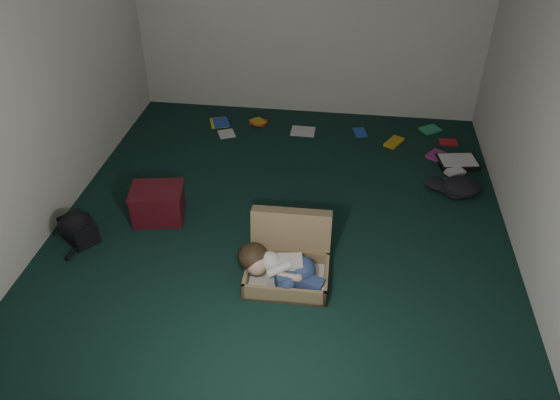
# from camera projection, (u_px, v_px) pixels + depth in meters

# --- Properties ---
(floor) EXTENTS (4.50, 4.50, 0.00)m
(floor) POSITION_uv_depth(u_px,v_px,m) (282.00, 222.00, 4.95)
(floor) COLOR black
(floor) RESTS_ON ground
(wall_back) EXTENTS (4.50, 0.00, 4.50)m
(wall_back) POSITION_uv_depth(u_px,v_px,m) (309.00, 4.00, 6.00)
(wall_back) COLOR silver
(wall_back) RESTS_ON ground
(wall_front) EXTENTS (4.50, 0.00, 4.50)m
(wall_front) POSITION_uv_depth(u_px,v_px,m) (215.00, 302.00, 2.38)
(wall_front) COLOR silver
(wall_front) RESTS_ON ground
(wall_left) EXTENTS (0.00, 4.50, 4.50)m
(wall_left) POSITION_uv_depth(u_px,v_px,m) (38.00, 75.00, 4.41)
(wall_left) COLOR silver
(wall_left) RESTS_ON ground
(wall_right) EXTENTS (0.00, 4.50, 4.50)m
(wall_right) POSITION_uv_depth(u_px,v_px,m) (555.00, 104.00, 3.97)
(wall_right) COLOR silver
(wall_right) RESTS_ON ground
(suitcase) EXTENTS (0.66, 0.64, 0.48)m
(suitcase) POSITION_uv_depth(u_px,v_px,m) (289.00, 258.00, 4.34)
(suitcase) COLOR olive
(suitcase) RESTS_ON floor
(person) EXTENTS (0.70, 0.33, 0.29)m
(person) POSITION_uv_depth(u_px,v_px,m) (281.00, 268.00, 4.18)
(person) COLOR beige
(person) RESTS_ON suitcase
(maroon_bin) EXTENTS (0.51, 0.44, 0.32)m
(maroon_bin) POSITION_uv_depth(u_px,v_px,m) (158.00, 204.00, 4.90)
(maroon_bin) COLOR #450E15
(maroon_bin) RESTS_ON floor
(backpack) EXTENTS (0.49, 0.47, 0.23)m
(backpack) POSITION_uv_depth(u_px,v_px,m) (79.00, 229.00, 4.68)
(backpack) COLOR black
(backpack) RESTS_ON floor
(clothing_pile) EXTENTS (0.61, 0.56, 0.16)m
(clothing_pile) POSITION_uv_depth(u_px,v_px,m) (455.00, 188.00, 5.25)
(clothing_pile) COLOR black
(clothing_pile) RESTS_ON floor
(paper_tray) EXTENTS (0.45, 0.37, 0.06)m
(paper_tray) POSITION_uv_depth(u_px,v_px,m) (458.00, 162.00, 5.73)
(paper_tray) COLOR black
(paper_tray) RESTS_ON floor
(book_scatter) EXTENTS (2.89, 1.36, 0.02)m
(book_scatter) POSITION_uv_depth(u_px,v_px,m) (358.00, 142.00, 6.11)
(book_scatter) COLOR gold
(book_scatter) RESTS_ON floor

